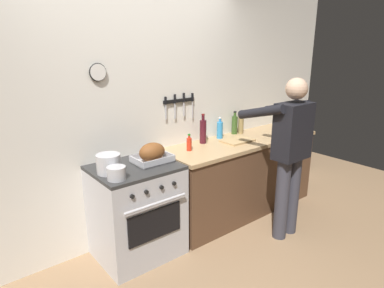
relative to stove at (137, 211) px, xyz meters
The scene contains 13 objects.
wall_back 0.95m from the stove, 58.69° to the left, with size 6.00×0.13×2.60m.
counter_block 1.42m from the stove, ahead, with size 2.03×0.65×0.90m.
stove is the anchor object (origin of this frame).
person_cook 1.62m from the stove, 25.63° to the right, with size 0.51×0.63×1.66m.
roasting_pan 0.57m from the stove, ahead, with size 0.35×0.26×0.19m.
stock_pot 0.59m from the stove, behind, with size 0.21×0.21×0.17m.
saucepan 0.60m from the stove, 145.71° to the right, with size 0.15×0.15×0.11m.
cutting_board 1.40m from the stove, ahead, with size 0.36×0.24×0.02m, color tan.
bottle_wine_red 1.15m from the stove, 10.26° to the left, with size 0.07×0.07×0.33m.
bottle_hot_sauce 0.86m from the stove, ahead, with size 0.05×0.05×0.18m.
bottle_dish_soap 1.39m from the stove, ahead, with size 0.07×0.07×0.25m.
bottle_olive_oil 1.66m from the stove, ahead, with size 0.07×0.07×0.28m.
bottle_vinegar 1.72m from the stove, ahead, with size 0.07×0.07×0.26m.
Camera 1 is at (-1.61, -1.55, 1.95)m, focal length 31.30 mm.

